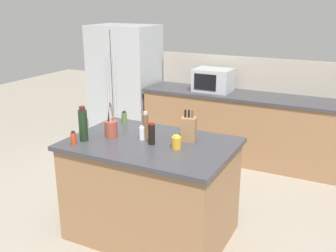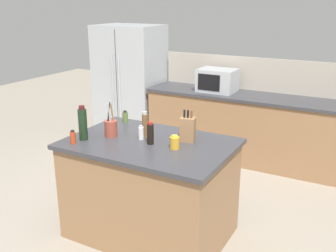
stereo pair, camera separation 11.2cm
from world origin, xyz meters
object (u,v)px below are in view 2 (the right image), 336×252
at_px(utensil_crock, 111,128).
at_px(spice_jar_paprika, 73,137).
at_px(pepper_grinder, 145,125).
at_px(microwave, 217,80).
at_px(honey_jar, 175,142).
at_px(salt_shaker, 141,133).
at_px(knife_block, 188,129).
at_px(spice_jar_oregano, 125,117).
at_px(wine_bottle, 83,124).
at_px(soy_sauce_bottle, 150,134).
at_px(refrigerator, 130,83).

distance_m(utensil_crock, spice_jar_paprika, 0.37).
relative_size(pepper_grinder, spice_jar_paprika, 1.94).
xyz_separation_m(microwave, honey_jar, (0.51, -2.24, -0.10)).
xyz_separation_m(microwave, salt_shaker, (0.13, -2.18, -0.09)).
bearing_deg(knife_block, honey_jar, -106.21).
xyz_separation_m(spice_jar_paprika, spice_jar_oregano, (0.05, 0.74, 0.00)).
relative_size(utensil_crock, spice_jar_paprika, 2.58).
xyz_separation_m(pepper_grinder, spice_jar_paprika, (-0.46, -0.47, -0.06)).
relative_size(knife_block, utensil_crock, 0.91).
height_order(honey_jar, spice_jar_paprika, spice_jar_paprika).
bearing_deg(wine_bottle, spice_jar_paprika, -96.24).
distance_m(utensil_crock, soy_sauce_bottle, 0.43).
xyz_separation_m(refrigerator, soy_sauce_bottle, (1.76, -2.29, 0.14)).
xyz_separation_m(knife_block, salt_shaker, (-0.39, -0.16, -0.05)).
relative_size(refrigerator, spice_jar_oregano, 14.41).
relative_size(pepper_grinder, salt_shaker, 1.81).
bearing_deg(refrigerator, spice_jar_paprika, -66.30).
xyz_separation_m(knife_block, soy_sauce_bottle, (-0.26, -0.22, -0.02)).
height_order(utensil_crock, soy_sauce_bottle, utensil_crock).
bearing_deg(refrigerator, microwave, -1.98).
distance_m(knife_block, spice_jar_paprika, 1.02).
bearing_deg(soy_sauce_bottle, refrigerator, 127.46).
relative_size(pepper_grinder, soy_sauce_bottle, 1.18).
height_order(pepper_grinder, salt_shaker, pepper_grinder).
relative_size(microwave, soy_sauce_bottle, 2.48).
relative_size(utensil_crock, spice_jar_oregano, 2.57).
xyz_separation_m(spice_jar_paprika, wine_bottle, (0.01, 0.13, 0.09)).
bearing_deg(spice_jar_paprika, microwave, 82.44).
relative_size(salt_shaker, soy_sauce_bottle, 0.65).
bearing_deg(knife_block, pepper_grinder, 178.30).
bearing_deg(microwave, refrigerator, 178.02).
distance_m(spice_jar_paprika, spice_jar_oregano, 0.75).
relative_size(microwave, utensil_crock, 1.59).
relative_size(refrigerator, soy_sauce_bottle, 8.79).
height_order(pepper_grinder, spice_jar_paprika, pepper_grinder).
distance_m(utensil_crock, honey_jar, 0.68).
bearing_deg(honey_jar, soy_sauce_bottle, -179.38).
height_order(utensil_crock, pepper_grinder, utensil_crock).
bearing_deg(pepper_grinder, soy_sauce_bottle, -45.31).
bearing_deg(wine_bottle, utensil_crock, 51.08).
bearing_deg(soy_sauce_bottle, wine_bottle, -161.95).
bearing_deg(microwave, pepper_grinder, -86.65).
relative_size(knife_block, spice_jar_oregano, 2.33).
bearing_deg(honey_jar, wine_bottle, -166.77).
xyz_separation_m(utensil_crock, spice_jar_oregano, (-0.13, 0.42, -0.02)).
distance_m(spice_jar_paprika, salt_shaker, 0.61).
bearing_deg(spice_jar_oregano, pepper_grinder, -33.60).
height_order(microwave, wine_bottle, wine_bottle).
bearing_deg(honey_jar, refrigerator, 131.09).
distance_m(knife_block, utensil_crock, 0.73).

